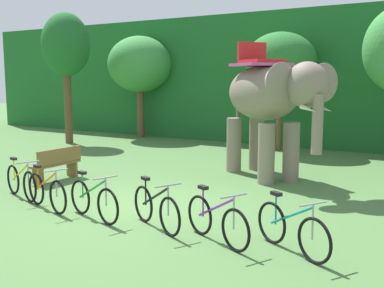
# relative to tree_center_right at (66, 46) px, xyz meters

# --- Properties ---
(ground_plane) EXTENTS (80.00, 80.00, 0.00)m
(ground_plane) POSITION_rel_tree_center_right_xyz_m (8.76, -6.36, -4.10)
(ground_plane) COLOR #4C753D
(foliage_hedge) EXTENTS (36.00, 6.00, 5.47)m
(foliage_hedge) POSITION_rel_tree_center_right_xyz_m (8.76, 6.85, -1.36)
(foliage_hedge) COLOR #1E6028
(foliage_hedge) RESTS_ON ground
(tree_center_right) EXTENTS (2.01, 2.01, 5.49)m
(tree_center_right) POSITION_rel_tree_center_right_xyz_m (0.00, 0.00, 0.00)
(tree_center_right) COLOR brown
(tree_center_right) RESTS_ON ground
(tree_left) EXTENTS (2.98, 2.98, 4.71)m
(tree_left) POSITION_rel_tree_center_right_xyz_m (1.38, 3.23, -0.71)
(tree_left) COLOR brown
(tree_left) RESTS_ON ground
(tree_far_left) EXTENTS (2.68, 2.68, 4.49)m
(tree_far_left) POSITION_rel_tree_center_right_xyz_m (8.43, 2.74, -0.71)
(tree_far_left) COLOR brown
(tree_far_left) RESTS_ON ground
(elephant) EXTENTS (3.95, 3.39, 3.78)m
(elephant) POSITION_rel_tree_center_right_xyz_m (10.00, -2.24, -1.90)
(elephant) COLOR gray
(elephant) RESTS_ON ground
(bike_yellow) EXTENTS (1.65, 0.67, 0.92)m
(bike_yellow) POSITION_rel_tree_center_right_xyz_m (5.95, -7.21, -3.71)
(bike_yellow) COLOR black
(bike_yellow) RESTS_ON ground
(bike_orange) EXTENTS (1.66, 0.63, 0.92)m
(bike_orange) POSITION_rel_tree_center_right_xyz_m (7.20, -7.55, -3.71)
(bike_orange) COLOR black
(bike_orange) RESTS_ON ground
(bike_green) EXTENTS (1.66, 0.62, 0.92)m
(bike_green) POSITION_rel_tree_center_right_xyz_m (8.53, -7.55, -3.71)
(bike_green) COLOR black
(bike_green) RESTS_ON ground
(bike_black) EXTENTS (1.57, 0.83, 0.92)m
(bike_black) POSITION_rel_tree_center_right_xyz_m (9.92, -7.39, -3.71)
(bike_black) COLOR black
(bike_black) RESTS_ON ground
(bike_purple) EXTENTS (1.57, 0.82, 0.92)m
(bike_purple) POSITION_rel_tree_center_right_xyz_m (11.22, -7.45, -3.71)
(bike_purple) COLOR black
(bike_purple) RESTS_ON ground
(bike_teal) EXTENTS (1.51, 0.90, 0.92)m
(bike_teal) POSITION_rel_tree_center_right_xyz_m (12.45, -7.24, -3.71)
(bike_teal) COLOR black
(bike_teal) RESTS_ON ground
(wooden_bench) EXTENTS (0.41, 1.50, 0.89)m
(wooden_bench) POSITION_rel_tree_center_right_xyz_m (5.23, -5.45, -3.62)
(wooden_bench) COLOR brown
(wooden_bench) RESTS_ON ground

